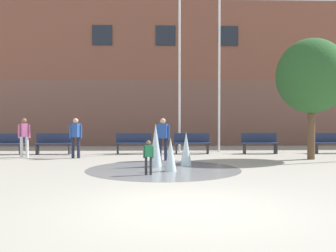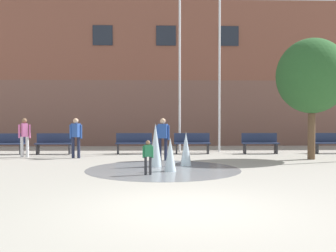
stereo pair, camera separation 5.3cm
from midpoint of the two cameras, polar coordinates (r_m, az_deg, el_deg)
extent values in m
plane|color=#9E998E|center=(7.29, 2.61, -11.85)|extent=(100.00, 100.00, 0.00)
cube|color=brown|center=(24.89, -0.60, 1.82)|extent=(36.00, 6.00, 3.67)
cube|color=brown|center=(25.25, -0.61, 11.11)|extent=(36.00, 6.00, 4.48)
cube|color=#1E232D|center=(22.51, -9.60, 12.86)|extent=(1.10, 0.06, 1.10)
cube|color=#1E232D|center=(22.32, -0.43, 12.98)|extent=(1.10, 0.06, 1.10)
cube|color=#1E232D|center=(22.68, 8.67, 12.77)|extent=(1.10, 0.06, 1.10)
cylinder|color=gray|center=(12.40, -0.80, -6.29)|extent=(4.86, 4.86, 0.01)
cone|color=silver|center=(13.29, 2.52, -3.32)|extent=(0.38, 0.38, 1.14)
cone|color=silver|center=(12.98, -1.92, -2.78)|extent=(0.43, 0.43, 1.44)
cone|color=silver|center=(11.91, 0.25, -4.14)|extent=(0.36, 0.36, 1.03)
cube|color=#28282D|center=(18.30, -20.63, -3.20)|extent=(0.06, 0.40, 0.44)
cube|color=#232D4C|center=(18.52, -22.69, -2.40)|extent=(1.60, 0.44, 0.05)
cube|color=#232D4C|center=(18.70, -22.48, -1.65)|extent=(1.60, 0.04, 0.42)
cube|color=#28282D|center=(18.13, -18.50, -3.22)|extent=(0.06, 0.40, 0.44)
cube|color=#28282D|center=(17.78, -14.16, -3.28)|extent=(0.06, 0.40, 0.44)
cube|color=#232D4C|center=(17.92, -16.36, -2.48)|extent=(1.60, 0.44, 0.05)
cube|color=#232D4C|center=(18.10, -16.20, -1.69)|extent=(1.60, 0.04, 0.42)
cube|color=#28282D|center=(17.55, -7.38, -3.31)|extent=(0.06, 0.40, 0.44)
cube|color=#28282D|center=(17.47, -2.80, -3.32)|extent=(0.06, 0.40, 0.44)
cube|color=#232D4C|center=(17.48, -5.10, -2.52)|extent=(1.60, 0.44, 0.05)
cube|color=#232D4C|center=(17.66, -5.06, -1.72)|extent=(1.60, 0.04, 0.42)
cube|color=#28282D|center=(17.44, 1.11, -3.33)|extent=(0.06, 0.40, 0.44)
cube|color=#28282D|center=(17.57, 5.69, -3.30)|extent=(0.06, 0.40, 0.44)
cube|color=#232D4C|center=(17.47, 3.41, -2.52)|extent=(1.60, 0.44, 0.05)
cube|color=#232D4C|center=(17.66, 3.35, -1.71)|extent=(1.60, 0.04, 0.42)
cube|color=#28282D|center=(17.79, 10.94, -3.26)|extent=(0.06, 0.40, 0.44)
cube|color=#28282D|center=(18.15, 15.26, -3.19)|extent=(0.06, 0.40, 0.44)
cube|color=#232D4C|center=(17.94, 13.13, -2.45)|extent=(1.60, 0.44, 0.05)
cube|color=#232D4C|center=(18.12, 12.97, -1.67)|extent=(1.60, 0.04, 0.42)
cube|color=#28282D|center=(18.80, 20.59, -3.08)|extent=(0.06, 0.40, 0.44)
cube|color=#232D4C|center=(19.06, 22.54, -2.30)|extent=(1.60, 0.44, 0.05)
cube|color=#232D4C|center=(19.23, 22.30, -1.56)|extent=(1.60, 0.04, 0.42)
cylinder|color=#1E233D|center=(16.07, -13.72, -3.07)|extent=(0.12, 0.12, 0.84)
cylinder|color=#1E233D|center=(16.03, -12.95, -3.07)|extent=(0.12, 0.12, 0.84)
cube|color=#284C9E|center=(16.01, -13.35, -0.61)|extent=(0.39, 0.35, 0.54)
sphere|color=tan|center=(16.00, -13.36, 0.73)|extent=(0.21, 0.21, 0.21)
cylinder|color=#284C9E|center=(16.06, -14.08, -0.80)|extent=(0.08, 0.08, 0.55)
cylinder|color=#284C9E|center=(15.97, -12.61, -0.81)|extent=(0.08, 0.08, 0.55)
cylinder|color=#1E233D|center=(14.81, -1.28, -3.41)|extent=(0.12, 0.12, 0.84)
cylinder|color=#1E233D|center=(14.82, -0.43, -3.41)|extent=(0.12, 0.12, 0.84)
cube|color=#284C9E|center=(14.77, -0.86, -0.74)|extent=(0.38, 0.29, 0.54)
sphere|color=tan|center=(14.76, -0.86, 0.71)|extent=(0.21, 0.21, 0.21)
cylinder|color=#284C9E|center=(14.77, -1.67, -0.95)|extent=(0.08, 0.08, 0.55)
cylinder|color=#284C9E|center=(14.78, -0.04, -0.95)|extent=(0.08, 0.08, 0.55)
cylinder|color=silver|center=(17.05, -20.57, -2.86)|extent=(0.12, 0.12, 0.84)
cylinder|color=silver|center=(16.98, -19.86, -2.87)|extent=(0.12, 0.12, 0.84)
cube|color=pink|center=(16.98, -20.24, -0.54)|extent=(0.34, 0.39, 0.54)
sphere|color=brown|center=(16.97, -20.25, 0.72)|extent=(0.21, 0.21, 0.21)
cylinder|color=pink|center=(17.05, -20.91, -0.73)|extent=(0.08, 0.08, 0.55)
cylinder|color=pink|center=(16.92, -19.56, -0.73)|extent=(0.08, 0.08, 0.55)
cylinder|color=#28282D|center=(11.24, -3.34, -5.79)|extent=(0.07, 0.07, 0.52)
cylinder|color=#28282D|center=(11.24, -2.64, -5.79)|extent=(0.07, 0.07, 0.52)
cube|color=#237547|center=(11.19, -3.00, -3.61)|extent=(0.23, 0.17, 0.33)
sphere|color=brown|center=(11.17, -3.00, -2.43)|extent=(0.13, 0.13, 0.13)
cylinder|color=#237547|center=(11.20, -3.66, -3.79)|extent=(0.05, 0.05, 0.34)
cylinder|color=#237547|center=(11.19, -2.33, -3.79)|extent=(0.05, 0.05, 0.34)
cylinder|color=silver|center=(18.61, 1.59, 9.08)|extent=(0.10, 0.10, 8.29)
cylinder|color=silver|center=(18.83, 7.36, 9.35)|extent=(0.10, 0.10, 8.53)
cylinder|color=brown|center=(16.17, 19.98, -1.41)|extent=(0.28, 0.28, 1.78)
ellipsoid|color=#285628|center=(16.22, 20.05, 6.85)|extent=(2.72, 2.72, 2.89)
camera|label=1|loc=(0.03, -90.10, 0.00)|focal=42.00mm
camera|label=2|loc=(0.03, 89.90, 0.00)|focal=42.00mm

